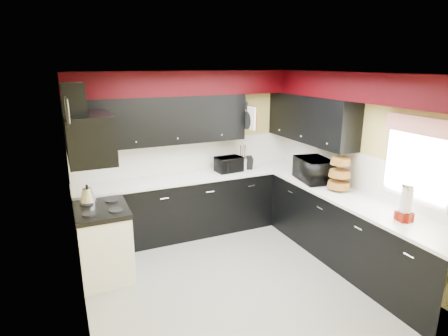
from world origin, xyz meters
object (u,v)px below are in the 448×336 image
(microwave, at_px, (314,170))
(kettle, at_px, (88,195))
(knife_block, at_px, (249,163))
(utensil_crock, at_px, (243,164))
(toaster_oven, at_px, (229,164))

(microwave, distance_m, kettle, 3.13)
(knife_block, bearing_deg, kettle, -155.38)
(utensil_crock, xyz_separation_m, kettle, (-2.43, -0.51, -0.01))
(toaster_oven, height_order, microwave, microwave)
(toaster_oven, height_order, kettle, toaster_oven)
(utensil_crock, bearing_deg, knife_block, -27.34)
(microwave, distance_m, utensil_crock, 1.19)
(utensil_crock, bearing_deg, microwave, -55.70)
(kettle, bearing_deg, utensil_crock, 11.96)
(microwave, bearing_deg, utensil_crock, 43.74)
(microwave, height_order, knife_block, microwave)
(utensil_crock, relative_size, kettle, 0.85)
(knife_block, bearing_deg, toaster_oven, -169.50)
(toaster_oven, relative_size, kettle, 1.97)
(toaster_oven, bearing_deg, kettle, -171.33)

